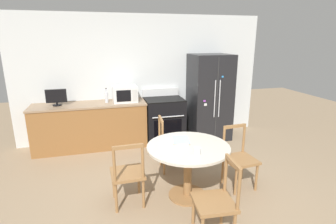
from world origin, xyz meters
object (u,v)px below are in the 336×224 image
(oven_range, at_px, (164,119))
(counter_bottle, at_px, (106,97))
(dining_chair_left, at_px, (128,174))
(refrigerator, at_px, (209,97))
(microwave, at_px, (125,94))
(countertop_tv, at_px, (56,97))
(candle_glass, at_px, (197,152))
(dining_chair_right, at_px, (239,159))
(dining_chair_near, at_px, (216,202))
(dining_chair_far, at_px, (171,145))

(oven_range, distance_m, counter_bottle, 1.27)
(counter_bottle, bearing_deg, dining_chair_left, -85.80)
(refrigerator, relative_size, microwave, 3.84)
(refrigerator, relative_size, countertop_tv, 4.90)
(counter_bottle, bearing_deg, candle_glass, -68.00)
(refrigerator, xyz_separation_m, dining_chair_right, (-0.38, -1.98, -0.47))
(dining_chair_left, height_order, candle_glass, dining_chair_left)
(refrigerator, relative_size, candle_glass, 19.33)
(refrigerator, distance_m, counter_bottle, 2.15)
(oven_range, height_order, dining_chair_right, oven_range)
(countertop_tv, bearing_deg, refrigerator, -1.41)
(countertop_tv, bearing_deg, counter_bottle, -0.37)
(oven_range, height_order, countertop_tv, countertop_tv)
(counter_bottle, bearing_deg, oven_range, -1.30)
(refrigerator, height_order, countertop_tv, refrigerator)
(refrigerator, bearing_deg, dining_chair_left, -134.66)
(candle_glass, bearing_deg, oven_range, 85.67)
(dining_chair_left, height_order, dining_chair_right, same)
(dining_chair_right, relative_size, candle_glass, 9.65)
(dining_chair_left, bearing_deg, countertop_tv, 115.65)
(countertop_tv, distance_m, dining_chair_left, 2.43)
(counter_bottle, xyz_separation_m, dining_chair_right, (1.77, -2.05, -0.57))
(dining_chair_right, xyz_separation_m, candle_glass, (-0.80, -0.35, 0.35))
(countertop_tv, bearing_deg, dining_chair_near, -56.91)
(countertop_tv, bearing_deg, oven_range, -0.89)
(counter_bottle, relative_size, candle_glass, 3.08)
(dining_chair_far, height_order, dining_chair_near, same)
(oven_range, distance_m, countertop_tv, 2.15)
(microwave, distance_m, dining_chair_right, 2.57)
(dining_chair_near, xyz_separation_m, dining_chair_right, (0.77, 0.87, 0.00))
(oven_range, bearing_deg, dining_chair_near, -92.97)
(counter_bottle, relative_size, dining_chair_right, 0.32)
(microwave, xyz_separation_m, counter_bottle, (-0.36, -0.00, -0.05))
(dining_chair_far, xyz_separation_m, dining_chair_left, (-0.79, -0.78, 0.00))
(microwave, bearing_deg, oven_range, -2.02)
(dining_chair_left, bearing_deg, microwave, 83.03)
(dining_chair_left, xyz_separation_m, dining_chair_right, (1.61, 0.03, 0.00))
(dining_chair_far, xyz_separation_m, candle_glass, (0.03, -1.10, 0.35))
(dining_chair_far, relative_size, dining_chair_near, 1.00)
(dining_chair_far, bearing_deg, candle_glass, 6.55)
(dining_chair_right, distance_m, candle_glass, 0.94)
(oven_range, height_order, dining_chair_left, oven_range)
(countertop_tv, xyz_separation_m, dining_chair_right, (2.68, -2.06, -0.63))
(dining_chair_far, bearing_deg, dining_chair_near, 7.14)
(dining_chair_near, bearing_deg, refrigerator, -16.89)
(refrigerator, distance_m, oven_range, 1.09)
(counter_bottle, bearing_deg, countertop_tv, 179.63)
(dining_chair_far, distance_m, dining_chair_near, 1.63)
(dining_chair_far, relative_size, candle_glass, 9.65)
(refrigerator, xyz_separation_m, counter_bottle, (-2.15, 0.07, 0.11))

